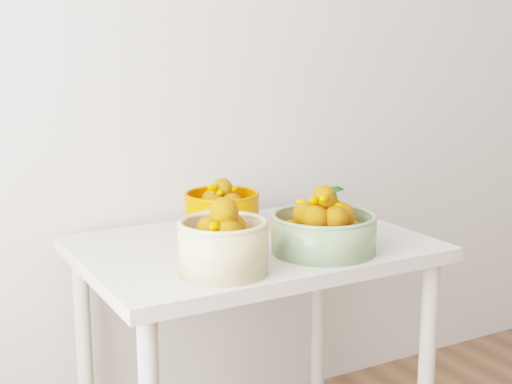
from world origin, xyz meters
TOP-DOWN VIEW (x-y plane):
  - table at (-0.41, 1.60)m, footprint 1.00×0.70m
  - bowl_cream at (-0.61, 1.39)m, footprint 0.30×0.30m
  - bowl_green at (-0.28, 1.42)m, footprint 0.34×0.34m
  - bowl_orange at (-0.44, 1.75)m, footprint 0.26×0.26m

SIDE VIEW (x-z plane):
  - table at x=-0.41m, z-range 0.28..1.03m
  - bowl_green at x=-0.28m, z-range 0.72..0.91m
  - bowl_orange at x=-0.44m, z-range 0.73..0.90m
  - bowl_cream at x=-0.61m, z-range 0.73..0.93m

